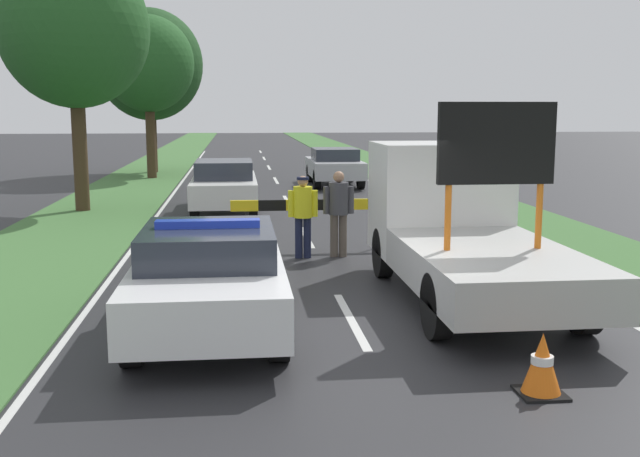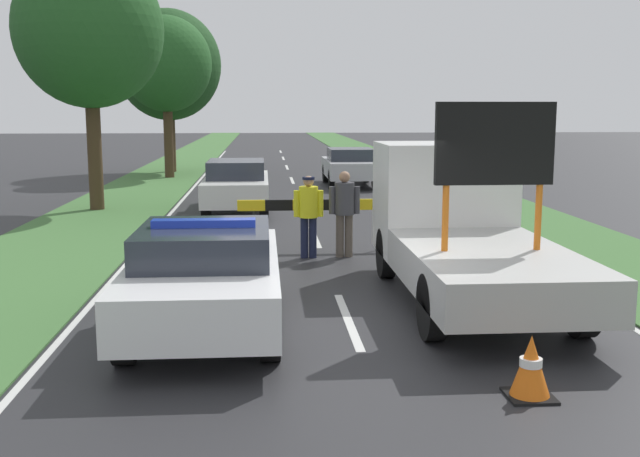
{
  "view_description": "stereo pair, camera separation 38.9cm",
  "coord_description": "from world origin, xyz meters",
  "px_view_note": "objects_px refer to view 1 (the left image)",
  "views": [
    {
      "loc": [
        -1.54,
        -9.48,
        2.92
      ],
      "look_at": [
        -0.3,
        1.75,
        1.1
      ],
      "focal_mm": 42.0,
      "sensor_mm": 36.0,
      "label": 1
    },
    {
      "loc": [
        -1.15,
        -9.52,
        2.92
      ],
      "look_at": [
        -0.3,
        1.75,
        1.1
      ],
      "focal_mm": 42.0,
      "sensor_mm": 36.0,
      "label": 2
    }
  ],
  "objects_px": {
    "roadside_tree_near_left": "(148,64)",
    "traffic_cone_centre_front": "(460,236)",
    "traffic_cone_near_police": "(542,364)",
    "queued_car_sedan_silver": "(334,166)",
    "roadside_tree_near_right": "(74,30)",
    "road_barrier": "(313,208)",
    "pedestrian_civilian": "(339,207)",
    "roadside_tree_mid_left": "(150,65)",
    "work_truck": "(458,224)",
    "police_officer": "(303,209)",
    "queued_car_van_white": "(224,185)",
    "police_car": "(209,275)"
  },
  "relations": [
    {
      "from": "queued_car_van_white",
      "to": "roadside_tree_near_left",
      "type": "xyz_separation_m",
      "value": [
        -3.2,
        10.62,
        3.94
      ]
    },
    {
      "from": "traffic_cone_centre_front",
      "to": "road_barrier",
      "type": "bearing_deg",
      "value": 177.86
    },
    {
      "from": "roadside_tree_near_right",
      "to": "roadside_tree_mid_left",
      "type": "height_order",
      "value": "roadside_tree_mid_left"
    },
    {
      "from": "police_car",
      "to": "queued_car_van_white",
      "type": "relative_size",
      "value": 1.0
    },
    {
      "from": "work_truck",
      "to": "police_officer",
      "type": "relative_size",
      "value": 3.46
    },
    {
      "from": "roadside_tree_near_left",
      "to": "work_truck",
      "type": "bearing_deg",
      "value": -70.99
    },
    {
      "from": "work_truck",
      "to": "roadside_tree_mid_left",
      "type": "xyz_separation_m",
      "value": [
        -7.31,
        23.34,
        3.72
      ]
    },
    {
      "from": "road_barrier",
      "to": "roadside_tree_near_right",
      "type": "height_order",
      "value": "roadside_tree_near_right"
    },
    {
      "from": "queued_car_sedan_silver",
      "to": "roadside_tree_near_right",
      "type": "relative_size",
      "value": 0.59
    },
    {
      "from": "road_barrier",
      "to": "queued_car_van_white",
      "type": "distance_m",
      "value": 6.26
    },
    {
      "from": "queued_car_van_white",
      "to": "traffic_cone_near_police",
      "type": "bearing_deg",
      "value": 103.66
    },
    {
      "from": "queued_car_sedan_silver",
      "to": "roadside_tree_near_left",
      "type": "xyz_separation_m",
      "value": [
        -7.25,
        3.66,
        3.94
      ]
    },
    {
      "from": "roadside_tree_near_left",
      "to": "roadside_tree_mid_left",
      "type": "relative_size",
      "value": 0.91
    },
    {
      "from": "traffic_cone_near_police",
      "to": "roadside_tree_near_right",
      "type": "height_order",
      "value": "roadside_tree_near_right"
    },
    {
      "from": "traffic_cone_centre_front",
      "to": "roadside_tree_near_left",
      "type": "distance_m",
      "value": 19.15
    },
    {
      "from": "queued_car_sedan_silver",
      "to": "work_truck",
      "type": "bearing_deg",
      "value": 89.35
    },
    {
      "from": "work_truck",
      "to": "traffic_cone_near_police",
      "type": "height_order",
      "value": "work_truck"
    },
    {
      "from": "traffic_cone_near_police",
      "to": "queued_car_sedan_silver",
      "type": "bearing_deg",
      "value": 88.4
    },
    {
      "from": "police_officer",
      "to": "roadside_tree_near_right",
      "type": "height_order",
      "value": "roadside_tree_near_right"
    },
    {
      "from": "road_barrier",
      "to": "police_officer",
      "type": "height_order",
      "value": "police_officer"
    },
    {
      "from": "road_barrier",
      "to": "roadside_tree_near_right",
      "type": "relative_size",
      "value": 0.47
    },
    {
      "from": "police_car",
      "to": "roadside_tree_mid_left",
      "type": "distance_m",
      "value": 25.55
    },
    {
      "from": "work_truck",
      "to": "queued_car_sedan_silver",
      "type": "distance_m",
      "value": 16.83
    },
    {
      "from": "police_officer",
      "to": "roadside_tree_mid_left",
      "type": "bearing_deg",
      "value": -51.82
    },
    {
      "from": "roadside_tree_near_left",
      "to": "traffic_cone_centre_front",
      "type": "bearing_deg",
      "value": -63.72
    },
    {
      "from": "traffic_cone_near_police",
      "to": "roadside_tree_near_left",
      "type": "height_order",
      "value": "roadside_tree_near_left"
    },
    {
      "from": "roadside_tree_near_left",
      "to": "roadside_tree_mid_left",
      "type": "bearing_deg",
      "value": 95.1
    },
    {
      "from": "road_barrier",
      "to": "queued_car_sedan_silver",
      "type": "relative_size",
      "value": 0.8
    },
    {
      "from": "roadside_tree_near_left",
      "to": "roadside_tree_mid_left",
      "type": "distance_m",
      "value": 2.87
    },
    {
      "from": "pedestrian_civilian",
      "to": "queued_car_van_white",
      "type": "bearing_deg",
      "value": 135.52
    },
    {
      "from": "traffic_cone_near_police",
      "to": "queued_car_van_white",
      "type": "relative_size",
      "value": 0.14
    },
    {
      "from": "traffic_cone_near_police",
      "to": "pedestrian_civilian",
      "type": "bearing_deg",
      "value": 98.46
    },
    {
      "from": "roadside_tree_mid_left",
      "to": "work_truck",
      "type": "bearing_deg",
      "value": -72.61
    },
    {
      "from": "police_officer",
      "to": "pedestrian_civilian",
      "type": "distance_m",
      "value": 0.72
    },
    {
      "from": "police_officer",
      "to": "queued_car_sedan_silver",
      "type": "bearing_deg",
      "value": -75.76
    },
    {
      "from": "police_officer",
      "to": "queued_car_sedan_silver",
      "type": "height_order",
      "value": "police_officer"
    },
    {
      "from": "police_officer",
      "to": "traffic_cone_centre_front",
      "type": "xyz_separation_m",
      "value": [
        3.41,
        0.78,
        -0.73
      ]
    },
    {
      "from": "queued_car_sedan_silver",
      "to": "road_barrier",
      "type": "bearing_deg",
      "value": 80.71
    },
    {
      "from": "traffic_cone_centre_front",
      "to": "roadside_tree_near_right",
      "type": "xyz_separation_m",
      "value": [
        -9.09,
        6.63,
        4.81
      ]
    },
    {
      "from": "police_car",
      "to": "queued_car_sedan_silver",
      "type": "distance_m",
      "value": 18.91
    },
    {
      "from": "pedestrian_civilian",
      "to": "traffic_cone_near_police",
      "type": "distance_m",
      "value": 7.55
    },
    {
      "from": "work_truck",
      "to": "roadside_tree_mid_left",
      "type": "relative_size",
      "value": 0.77
    },
    {
      "from": "roadside_tree_near_right",
      "to": "roadside_tree_near_left",
      "type": "bearing_deg",
      "value": 85.17
    },
    {
      "from": "work_truck",
      "to": "pedestrian_civilian",
      "type": "height_order",
      "value": "work_truck"
    },
    {
      "from": "traffic_cone_near_police",
      "to": "traffic_cone_centre_front",
      "type": "height_order",
      "value": "traffic_cone_near_police"
    },
    {
      "from": "queued_car_sedan_silver",
      "to": "pedestrian_civilian",
      "type": "bearing_deg",
      "value": 82.96
    },
    {
      "from": "traffic_cone_centre_front",
      "to": "queued_car_van_white",
      "type": "bearing_deg",
      "value": 129.74
    },
    {
      "from": "road_barrier",
      "to": "traffic_cone_near_police",
      "type": "xyz_separation_m",
      "value": [
        1.52,
        -8.27,
        -0.55
      ]
    },
    {
      "from": "queued_car_sedan_silver",
      "to": "roadside_tree_near_left",
      "type": "height_order",
      "value": "roadside_tree_near_left"
    },
    {
      "from": "road_barrier",
      "to": "pedestrian_civilian",
      "type": "xyz_separation_m",
      "value": [
        0.42,
        -0.84,
        0.12
      ]
    }
  ]
}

